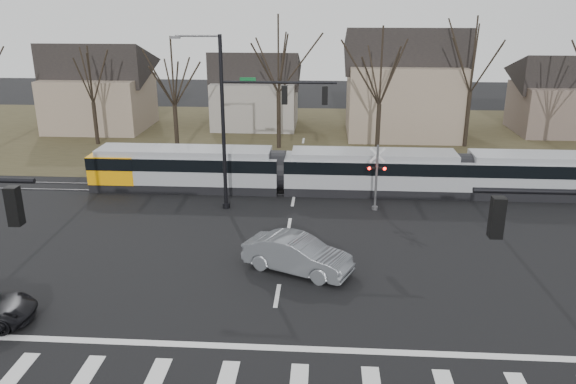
{
  "coord_description": "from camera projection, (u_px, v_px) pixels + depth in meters",
  "views": [
    {
      "loc": [
        1.86,
        -19.17,
        11.97
      ],
      "look_at": [
        0.0,
        9.0,
        2.3
      ],
      "focal_mm": 35.0,
      "sensor_mm": 36.0,
      "label": 1
    }
  ],
  "objects": [
    {
      "name": "signal_pole_far",
      "position": [
        250.0,
        115.0,
        32.19
      ],
      "size": [
        9.28,
        0.44,
        10.2
      ],
      "color": "black",
      "rests_on": "ground"
    },
    {
      "name": "tree_row",
      "position": [
        327.0,
        92.0,
        44.89
      ],
      "size": [
        59.2,
        7.2,
        10.0
      ],
      "color": "black",
      "rests_on": "ground"
    },
    {
      "name": "ground",
      "position": [
        273.0,
        321.0,
        22.09
      ],
      "size": [
        140.0,
        140.0,
        0.0
      ],
      "primitive_type": "plane",
      "color": "black"
    },
    {
      "name": "rail_crossing_signal",
      "position": [
        376.0,
        180.0,
        33.24
      ],
      "size": [
        1.08,
        0.36,
        4.0
      ],
      "color": "#59595B",
      "rests_on": "ground"
    },
    {
      "name": "house_d",
      "position": [
        563.0,
        91.0,
        52.35
      ],
      "size": [
        8.64,
        7.56,
        7.65
      ],
      "color": "brown",
      "rests_on": "ground"
    },
    {
      "name": "lane_dashes",
      "position": [
        295.0,
        191.0,
        37.19
      ],
      "size": [
        0.18,
        30.0,
        0.01
      ],
      "color": "silver",
      "rests_on": "ground"
    },
    {
      "name": "house_b",
      "position": [
        255.0,
        86.0,
        55.1
      ],
      "size": [
        8.64,
        7.56,
        7.65
      ],
      "color": "gray",
      "rests_on": "ground"
    },
    {
      "name": "house_c",
      "position": [
        404.0,
        78.0,
        50.98
      ],
      "size": [
        10.8,
        8.64,
        10.1
      ],
      "color": "gray",
      "rests_on": "ground"
    },
    {
      "name": "grass_verge",
      "position": [
        304.0,
        136.0,
        52.29
      ],
      "size": [
        140.0,
        28.0,
        0.01
      ],
      "primitive_type": "cube",
      "color": "#38331E",
      "rests_on": "ground"
    },
    {
      "name": "tram",
      "position": [
        370.0,
        170.0,
        36.4
      ],
      "size": [
        36.63,
        2.72,
        2.78
      ],
      "color": "gray",
      "rests_on": "ground"
    },
    {
      "name": "rail_pair",
      "position": [
        295.0,
        191.0,
        36.99
      ],
      "size": [
        90.0,
        1.52,
        0.06
      ],
      "color": "#59595E",
      "rests_on": "ground"
    },
    {
      "name": "house_a",
      "position": [
        98.0,
        82.0,
        53.98
      ],
      "size": [
        9.72,
        8.64,
        8.6
      ],
      "color": "gray",
      "rests_on": "ground"
    },
    {
      "name": "stop_line",
      "position": [
        268.0,
        348.0,
        20.39
      ],
      "size": [
        28.0,
        0.35,
        0.01
      ],
      "primitive_type": "cube",
      "color": "silver",
      "rests_on": "ground"
    },
    {
      "name": "sedan",
      "position": [
        297.0,
        254.0,
        25.92
      ],
      "size": [
        5.52,
        6.4,
        1.68
      ],
      "primitive_type": "imported",
      "rotation": [
        0.0,
        0.0,
        1.16
      ],
      "color": "slate",
      "rests_on": "ground"
    }
  ]
}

